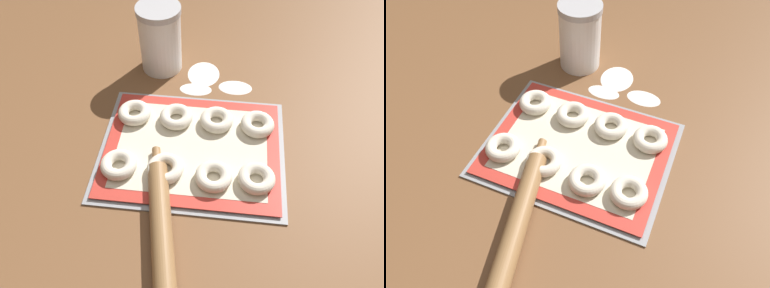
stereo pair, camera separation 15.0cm
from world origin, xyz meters
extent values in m
plane|color=brown|center=(0.00, 0.00, 0.00)|extent=(2.80, 2.80, 0.00)
cube|color=#93969B|center=(0.01, 0.00, 0.00)|extent=(0.42, 0.33, 0.01)
cube|color=red|center=(0.01, 0.00, 0.01)|extent=(0.39, 0.31, 0.00)
cube|color=beige|center=(0.01, 0.00, 0.01)|extent=(0.34, 0.25, 0.00)
torus|color=silver|center=(-0.14, -0.07, 0.02)|extent=(0.08, 0.08, 0.03)
torus|color=silver|center=(-0.04, -0.07, 0.02)|extent=(0.08, 0.08, 0.03)
torus|color=silver|center=(0.07, -0.08, 0.02)|extent=(0.08, 0.08, 0.03)
torus|color=silver|center=(0.16, -0.08, 0.02)|extent=(0.08, 0.08, 0.03)
torus|color=silver|center=(-0.13, 0.08, 0.02)|extent=(0.08, 0.08, 0.03)
torus|color=silver|center=(-0.03, 0.08, 0.02)|extent=(0.08, 0.08, 0.03)
torus|color=silver|center=(0.06, 0.08, 0.02)|extent=(0.08, 0.08, 0.03)
torus|color=silver|center=(0.16, 0.08, 0.02)|extent=(0.08, 0.08, 0.03)
cylinder|color=white|center=(-0.10, 0.29, 0.08)|extent=(0.11, 0.11, 0.16)
cylinder|color=#B2B2B7|center=(-0.10, 0.29, 0.17)|extent=(0.11, 0.11, 0.02)
cylinder|color=olive|center=(-0.01, -0.26, 0.02)|extent=(0.13, 0.38, 0.04)
cylinder|color=olive|center=(-0.06, -0.05, 0.02)|extent=(0.03, 0.05, 0.02)
ellipsoid|color=white|center=(0.10, 0.22, 0.00)|extent=(0.09, 0.05, 0.00)
ellipsoid|color=white|center=(0.00, 0.20, 0.00)|extent=(0.08, 0.05, 0.00)
ellipsoid|color=white|center=(0.02, 0.27, 0.00)|extent=(0.09, 0.10, 0.00)
camera|label=1|loc=(0.07, -0.52, 0.67)|focal=35.00mm
camera|label=2|loc=(0.22, -0.48, 0.67)|focal=35.00mm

